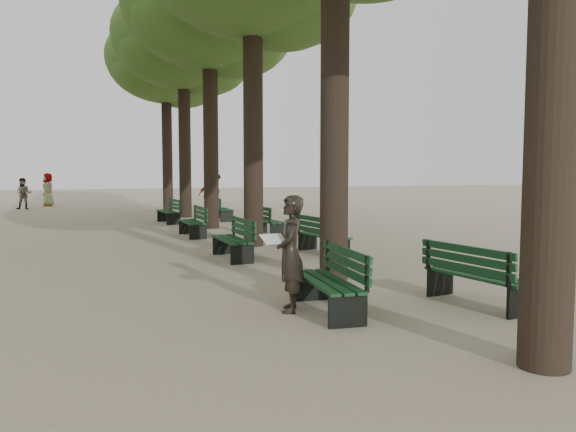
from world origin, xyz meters
name	(u,v)px	position (x,y,z in m)	size (l,w,h in m)	color
ground	(327,330)	(0.00, 0.00, 0.00)	(120.00, 120.00, 0.00)	tan
tree_central_3	(209,5)	(1.50, 13.00, 7.65)	(6.00, 6.00, 9.95)	#33261C
tree_central_4	(183,37)	(1.50, 18.00, 7.65)	(6.00, 6.00, 9.95)	#33261C
tree_central_5	(166,59)	(1.50, 23.00, 7.65)	(6.00, 6.00, 9.95)	#33261C
bench_left_0	(328,294)	(0.37, 0.79, 0.27)	(0.75, 1.85, 0.92)	black
bench_left_1	(232,247)	(0.37, 5.98, 0.27)	(0.60, 1.81, 0.92)	black
bench_left_2	(192,228)	(0.37, 10.69, 0.27)	(0.61, 1.81, 0.92)	black
bench_left_3	(168,216)	(0.37, 15.45, 0.27)	(0.72, 1.84, 0.92)	black
bench_right_0	(478,287)	(2.63, 0.40, 0.27)	(0.80, 1.86, 0.92)	black
bench_right_1	(323,243)	(2.63, 5.99, 0.27)	(0.75, 1.85, 0.92)	black
bench_right_2	(269,227)	(2.63, 10.11, 0.27)	(0.65, 1.82, 0.92)	black
bench_right_3	(223,214)	(2.63, 15.97, 0.27)	(0.61, 1.81, 0.92)	black
man_with_map	(290,254)	(-0.10, 1.06, 0.83)	(0.71, 0.74, 1.66)	black
pedestrian_a	(24,194)	(-5.51, 25.99, 0.82)	(0.80, 0.33, 1.64)	#262628
pedestrian_b	(217,188)	(5.48, 28.93, 0.92)	(1.18, 0.37, 1.83)	#262628
pedestrian_d	(48,190)	(-4.43, 28.49, 0.94)	(0.92, 0.38, 1.89)	#262628
pedestrian_c	(207,195)	(3.16, 21.19, 0.79)	(0.93, 0.32, 1.59)	#262628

